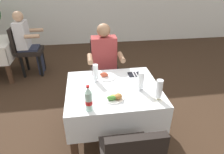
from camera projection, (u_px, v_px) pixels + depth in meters
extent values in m
plane|color=#382619|center=(121.00, 134.00, 2.56)|extent=(11.00, 11.00, 0.00)
cube|color=white|center=(113.00, 88.00, 2.22)|extent=(1.06, 0.92, 0.02)
cube|color=white|center=(120.00, 127.00, 1.91)|extent=(1.06, 0.02, 0.32)
cube|color=white|center=(108.00, 81.00, 2.69)|extent=(1.06, 0.02, 0.32)
cube|color=white|center=(68.00, 104.00, 2.24)|extent=(0.02, 0.92, 0.32)
cube|color=white|center=(155.00, 97.00, 2.37)|extent=(0.02, 0.92, 0.32)
cube|color=#472D1E|center=(74.00, 142.00, 1.99)|extent=(0.07, 0.07, 0.70)
cube|color=#472D1E|center=(161.00, 132.00, 2.11)|extent=(0.07, 0.07, 0.70)
cube|color=#472D1E|center=(75.00, 98.00, 2.68)|extent=(0.07, 0.07, 0.70)
cube|color=#472D1E|center=(141.00, 92.00, 2.80)|extent=(0.07, 0.07, 0.70)
cube|color=black|center=(106.00, 74.00, 2.98)|extent=(0.44, 0.44, 0.08)
cube|color=black|center=(104.00, 53.00, 3.08)|extent=(0.42, 0.06, 0.44)
cube|color=black|center=(96.00, 96.00, 2.94)|extent=(0.04, 0.04, 0.45)
cube|color=black|center=(118.00, 94.00, 2.99)|extent=(0.04, 0.04, 0.45)
cube|color=black|center=(95.00, 84.00, 3.24)|extent=(0.04, 0.04, 0.45)
cube|color=black|center=(115.00, 83.00, 3.28)|extent=(0.04, 0.04, 0.45)
cylinder|color=#282D42|center=(101.00, 97.00, 2.92)|extent=(0.10, 0.10, 0.45)
cylinder|color=#282D42|center=(112.00, 96.00, 2.94)|extent=(0.10, 0.10, 0.45)
cube|color=#282D42|center=(105.00, 75.00, 2.94)|extent=(0.34, 0.36, 0.12)
cube|color=#9E3838|center=(104.00, 53.00, 2.86)|extent=(0.36, 0.20, 0.50)
sphere|color=#997051|center=(104.00, 30.00, 2.69)|extent=(0.19, 0.19, 0.19)
cylinder|color=#997051|center=(90.00, 59.00, 2.62)|extent=(0.07, 0.26, 0.07)
cylinder|color=#997051|center=(121.00, 57.00, 2.67)|extent=(0.07, 0.26, 0.07)
cylinder|color=white|center=(114.00, 98.00, 2.02)|extent=(0.22, 0.22, 0.01)
ellipsoid|color=gold|center=(114.00, 96.00, 2.01)|extent=(0.09, 0.10, 0.03)
ellipsoid|color=#4C8E38|center=(112.00, 98.00, 1.97)|extent=(0.10, 0.06, 0.05)
ellipsoid|color=#99602D|center=(118.00, 96.00, 1.98)|extent=(0.09, 0.09, 0.06)
cylinder|color=white|center=(107.00, 77.00, 2.42)|extent=(0.23, 0.23, 0.01)
ellipsoid|color=#C14C33|center=(104.00, 75.00, 2.40)|extent=(0.11, 0.07, 0.06)
ellipsoid|color=#C14C33|center=(106.00, 75.00, 2.42)|extent=(0.09, 0.08, 0.04)
cylinder|color=white|center=(96.00, 81.00, 2.34)|extent=(0.07, 0.07, 0.01)
cylinder|color=white|center=(96.00, 80.00, 2.33)|extent=(0.02, 0.02, 0.03)
cylinder|color=white|center=(96.00, 72.00, 2.28)|extent=(0.06, 0.06, 0.18)
cylinder|color=black|center=(96.00, 73.00, 2.28)|extent=(0.06, 0.06, 0.15)
cylinder|color=white|center=(140.00, 89.00, 2.17)|extent=(0.07, 0.07, 0.01)
cylinder|color=white|center=(140.00, 88.00, 2.16)|extent=(0.02, 0.02, 0.03)
cylinder|color=white|center=(141.00, 80.00, 2.11)|extent=(0.06, 0.06, 0.18)
cylinder|color=#C68928|center=(141.00, 82.00, 2.12)|extent=(0.06, 0.06, 0.14)
cylinder|color=white|center=(158.00, 99.00, 2.01)|extent=(0.07, 0.07, 0.01)
cylinder|color=white|center=(158.00, 98.00, 2.00)|extent=(0.02, 0.02, 0.03)
cylinder|color=white|center=(159.00, 89.00, 1.95)|extent=(0.07, 0.07, 0.19)
cylinder|color=gold|center=(159.00, 92.00, 1.96)|extent=(0.06, 0.06, 0.11)
cylinder|color=silver|center=(89.00, 101.00, 1.81)|extent=(0.07, 0.07, 0.20)
cylinder|color=red|center=(89.00, 102.00, 1.81)|extent=(0.07, 0.07, 0.04)
cone|color=silver|center=(88.00, 90.00, 1.75)|extent=(0.06, 0.06, 0.05)
cylinder|color=red|center=(88.00, 86.00, 1.73)|extent=(0.03, 0.03, 0.02)
cube|color=black|center=(135.00, 74.00, 2.48)|extent=(0.17, 0.13, 0.01)
cube|color=silver|center=(134.00, 74.00, 2.48)|extent=(0.02, 0.19, 0.01)
cube|color=silver|center=(136.00, 74.00, 2.48)|extent=(0.02, 0.19, 0.01)
cube|color=white|center=(14.00, 49.00, 3.80)|extent=(0.02, 0.86, 0.32)
cube|color=#472D1E|center=(8.00, 66.00, 3.56)|extent=(0.07, 0.07, 0.70)
cube|color=#472D1E|center=(19.00, 52.00, 4.20)|extent=(0.07, 0.07, 0.70)
cube|color=black|center=(31.00, 51.00, 3.86)|extent=(0.44, 0.44, 0.08)
cube|color=black|center=(15.00, 39.00, 3.70)|extent=(0.06, 0.42, 0.44)
cube|color=black|center=(41.00, 66.00, 3.86)|extent=(0.04, 0.04, 0.45)
cube|color=black|center=(43.00, 59.00, 4.16)|extent=(0.04, 0.04, 0.45)
cube|color=black|center=(23.00, 67.00, 3.82)|extent=(0.04, 0.04, 0.45)
cube|color=black|center=(27.00, 60.00, 4.11)|extent=(0.04, 0.04, 0.45)
cylinder|color=#282D42|center=(40.00, 64.00, 3.94)|extent=(0.10, 0.10, 0.45)
cylinder|color=#282D42|center=(41.00, 61.00, 4.07)|extent=(0.10, 0.10, 0.45)
cube|color=#282D42|center=(30.00, 50.00, 3.85)|extent=(0.36, 0.34, 0.12)
cube|color=silver|center=(22.00, 35.00, 3.69)|extent=(0.20, 0.36, 0.50)
sphere|color=tan|center=(18.00, 16.00, 3.52)|extent=(0.19, 0.19, 0.19)
cylinder|color=tan|center=(32.00, 36.00, 3.52)|extent=(0.26, 0.07, 0.07)
cylinder|color=tan|center=(37.00, 30.00, 3.89)|extent=(0.26, 0.07, 0.07)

